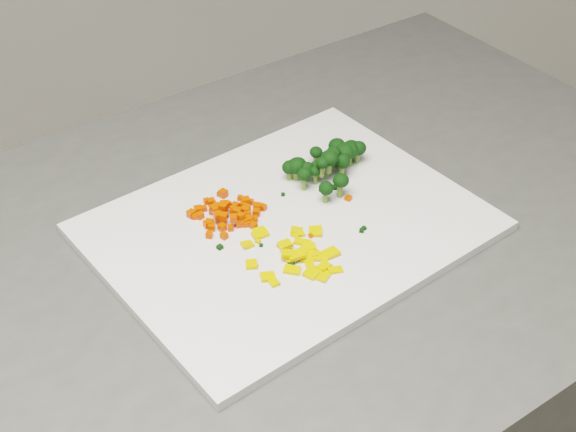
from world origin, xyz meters
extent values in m
cube|color=silver|center=(0.36, 0.58, 0.91)|extent=(0.49, 0.44, 0.01)
cube|color=red|center=(0.31, 0.58, 0.91)|extent=(0.01, 0.01, 0.01)
cube|color=red|center=(0.28, 0.62, 0.91)|extent=(0.01, 0.01, 0.01)
cube|color=red|center=(0.28, 0.60, 0.92)|extent=(0.01, 0.01, 0.01)
cube|color=red|center=(0.29, 0.61, 0.92)|extent=(0.01, 0.01, 0.01)
cube|color=red|center=(0.34, 0.61, 0.91)|extent=(0.01, 0.01, 0.01)
cube|color=red|center=(0.29, 0.61, 0.91)|extent=(0.01, 0.01, 0.01)
cube|color=red|center=(0.28, 0.61, 0.92)|extent=(0.01, 0.01, 0.01)
cube|color=red|center=(0.27, 0.62, 0.91)|extent=(0.01, 0.01, 0.01)
cube|color=red|center=(0.31, 0.59, 0.92)|extent=(0.01, 0.01, 0.01)
cube|color=red|center=(0.27, 0.59, 0.91)|extent=(0.01, 0.01, 0.01)
cube|color=red|center=(0.31, 0.60, 0.92)|extent=(0.01, 0.01, 0.01)
cube|color=red|center=(0.32, 0.59, 0.91)|extent=(0.01, 0.01, 0.01)
cube|color=red|center=(0.32, 0.58, 0.91)|extent=(0.01, 0.01, 0.01)
cube|color=red|center=(0.31, 0.59, 0.91)|extent=(0.01, 0.01, 0.01)
cube|color=red|center=(0.33, 0.60, 0.91)|extent=(0.01, 0.01, 0.01)
cube|color=red|center=(0.31, 0.60, 0.91)|extent=(0.01, 0.01, 0.01)
cube|color=red|center=(0.32, 0.61, 0.91)|extent=(0.01, 0.01, 0.01)
cube|color=red|center=(0.29, 0.61, 0.91)|extent=(0.01, 0.01, 0.01)
cube|color=red|center=(0.28, 0.63, 0.91)|extent=(0.01, 0.01, 0.01)
cube|color=red|center=(0.29, 0.61, 0.92)|extent=(0.01, 0.01, 0.01)
cube|color=red|center=(0.32, 0.63, 0.91)|extent=(0.01, 0.01, 0.01)
cube|color=red|center=(0.31, 0.61, 0.91)|extent=(0.01, 0.01, 0.01)
cube|color=red|center=(0.28, 0.63, 0.91)|extent=(0.01, 0.01, 0.01)
cube|color=red|center=(0.31, 0.60, 0.91)|extent=(0.01, 0.01, 0.01)
cube|color=red|center=(0.31, 0.59, 0.91)|extent=(0.01, 0.01, 0.01)
cube|color=red|center=(0.29, 0.59, 0.92)|extent=(0.01, 0.01, 0.01)
cube|color=red|center=(0.30, 0.63, 0.91)|extent=(0.01, 0.01, 0.01)
cube|color=red|center=(0.31, 0.59, 0.91)|extent=(0.01, 0.01, 0.01)
cube|color=red|center=(0.28, 0.60, 0.92)|extent=(0.01, 0.01, 0.01)
cube|color=red|center=(0.29, 0.58, 0.91)|extent=(0.01, 0.01, 0.01)
cube|color=red|center=(0.28, 0.61, 0.92)|extent=(0.01, 0.01, 0.01)
cube|color=red|center=(0.29, 0.62, 0.91)|extent=(0.01, 0.01, 0.01)
cube|color=red|center=(0.30, 0.59, 0.92)|extent=(0.01, 0.01, 0.01)
cube|color=red|center=(0.29, 0.59, 0.91)|extent=(0.01, 0.01, 0.01)
cube|color=red|center=(0.26, 0.61, 0.91)|extent=(0.01, 0.01, 0.01)
cube|color=red|center=(0.26, 0.62, 0.91)|extent=(0.01, 0.01, 0.01)
cube|color=red|center=(0.32, 0.59, 0.91)|extent=(0.01, 0.01, 0.01)
cube|color=red|center=(0.30, 0.61, 0.92)|extent=(0.01, 0.01, 0.01)
cube|color=red|center=(0.33, 0.61, 0.91)|extent=(0.01, 0.01, 0.01)
cube|color=red|center=(0.30, 0.60, 0.92)|extent=(0.01, 0.01, 0.01)
cube|color=red|center=(0.29, 0.65, 0.91)|extent=(0.01, 0.01, 0.01)
cube|color=red|center=(0.29, 0.58, 0.91)|extent=(0.01, 0.01, 0.01)
cube|color=red|center=(0.32, 0.61, 0.91)|extent=(0.01, 0.01, 0.01)
cube|color=red|center=(0.27, 0.62, 0.91)|extent=(0.01, 0.01, 0.01)
cube|color=red|center=(0.28, 0.63, 0.91)|extent=(0.01, 0.01, 0.01)
cube|color=red|center=(0.32, 0.60, 0.91)|extent=(0.01, 0.01, 0.01)
cube|color=red|center=(0.33, 0.62, 0.91)|extent=(0.01, 0.01, 0.01)
cube|color=red|center=(0.27, 0.59, 0.91)|extent=(0.01, 0.01, 0.01)
cube|color=red|center=(0.27, 0.61, 0.91)|extent=(0.01, 0.01, 0.01)
cube|color=red|center=(0.31, 0.62, 0.91)|extent=(0.01, 0.01, 0.01)
cube|color=red|center=(0.29, 0.62, 0.92)|extent=(0.01, 0.01, 0.01)
cube|color=red|center=(0.33, 0.61, 0.91)|extent=(0.01, 0.01, 0.01)
cube|color=red|center=(0.27, 0.59, 0.91)|extent=(0.01, 0.01, 0.01)
cube|color=red|center=(0.32, 0.62, 0.92)|extent=(0.01, 0.01, 0.01)
cube|color=red|center=(0.30, 0.60, 0.92)|extent=(0.01, 0.01, 0.01)
cube|color=red|center=(0.27, 0.58, 0.91)|extent=(0.01, 0.01, 0.01)
cube|color=red|center=(0.28, 0.57, 0.91)|extent=(0.01, 0.01, 0.01)
cube|color=red|center=(0.29, 0.61, 0.91)|extent=(0.01, 0.01, 0.01)
cube|color=red|center=(0.32, 0.58, 0.91)|extent=(0.01, 0.01, 0.01)
cube|color=red|center=(0.30, 0.64, 0.91)|extent=(0.01, 0.01, 0.01)
cube|color=red|center=(0.31, 0.59, 0.91)|extent=(0.01, 0.01, 0.01)
cube|color=red|center=(0.32, 0.62, 0.91)|extent=(0.01, 0.01, 0.01)
cube|color=red|center=(0.32, 0.62, 0.91)|extent=(0.01, 0.01, 0.01)
cube|color=#E3A40B|center=(0.36, 0.56, 0.91)|extent=(0.01, 0.01, 0.00)
cube|color=#E3A40B|center=(0.36, 0.56, 0.91)|extent=(0.02, 0.02, 0.01)
cube|color=#E3A40B|center=(0.35, 0.52, 0.91)|extent=(0.02, 0.02, 0.01)
cube|color=#E3A40B|center=(0.38, 0.49, 0.91)|extent=(0.02, 0.01, 0.00)
cube|color=#E3A40B|center=(0.39, 0.52, 0.91)|extent=(0.02, 0.02, 0.01)
cube|color=#E3A40B|center=(0.32, 0.56, 0.91)|extent=(0.01, 0.01, 0.01)
cube|color=#E3A40B|center=(0.37, 0.53, 0.91)|extent=(0.02, 0.01, 0.01)
cube|color=#E3A40B|center=(0.34, 0.54, 0.92)|extent=(0.02, 0.02, 0.01)
cube|color=#E3A40B|center=(0.36, 0.51, 0.91)|extent=(0.02, 0.02, 0.01)
cube|color=#E3A40B|center=(0.31, 0.55, 0.91)|extent=(0.01, 0.01, 0.01)
cube|color=#E3A40B|center=(0.38, 0.51, 0.91)|extent=(0.02, 0.02, 0.00)
cube|color=#E3A40B|center=(0.33, 0.57, 0.91)|extent=(0.01, 0.02, 0.00)
cube|color=#E3A40B|center=(0.32, 0.57, 0.91)|extent=(0.01, 0.01, 0.01)
cube|color=#E3A40B|center=(0.32, 0.50, 0.91)|extent=(0.02, 0.01, 0.01)
cube|color=#E3A40B|center=(0.32, 0.49, 0.91)|extent=(0.01, 0.02, 0.01)
cube|color=#E3A40B|center=(0.37, 0.52, 0.91)|extent=(0.01, 0.01, 0.00)
cube|color=#E3A40B|center=(0.37, 0.50, 0.91)|extent=(0.02, 0.02, 0.01)
cube|color=#E3A40B|center=(0.36, 0.52, 0.91)|extent=(0.02, 0.02, 0.00)
cube|color=#E3A40B|center=(0.38, 0.55, 0.91)|extent=(0.02, 0.02, 0.01)
cube|color=#E3A40B|center=(0.35, 0.52, 0.91)|extent=(0.02, 0.02, 0.01)
cube|color=#E3A40B|center=(0.36, 0.49, 0.91)|extent=(0.02, 0.02, 0.01)
cube|color=#E3A40B|center=(0.30, 0.52, 0.91)|extent=(0.01, 0.02, 0.00)
cube|color=#E3A40B|center=(0.35, 0.52, 0.92)|extent=(0.02, 0.02, 0.01)
cube|color=#E3A40B|center=(0.36, 0.52, 0.91)|extent=(0.01, 0.01, 0.00)
cube|color=#E3A40B|center=(0.36, 0.54, 0.91)|extent=(0.02, 0.02, 0.00)
cube|color=#E3A40B|center=(0.36, 0.50, 0.91)|extent=(0.01, 0.02, 0.01)
cube|color=#E3A40B|center=(0.37, 0.49, 0.91)|extent=(0.02, 0.02, 0.01)
cube|color=#E3A40B|center=(0.34, 0.52, 0.92)|extent=(0.02, 0.01, 0.01)
cube|color=#E3A40B|center=(0.34, 0.50, 0.91)|extent=(0.02, 0.02, 0.00)
cube|color=#E3A40B|center=(0.37, 0.52, 0.91)|extent=(0.01, 0.02, 0.00)
cube|color=black|center=(0.36, 0.63, 0.91)|extent=(0.01, 0.01, 0.00)
cube|color=red|center=(0.36, 0.53, 0.91)|extent=(0.00, 0.00, 0.00)
cube|color=#E3A40B|center=(0.32, 0.55, 0.91)|extent=(0.01, 0.01, 0.00)
cube|color=red|center=(0.31, 0.59, 0.91)|extent=(0.01, 0.01, 0.00)
cube|color=#E3A40B|center=(0.34, 0.54, 0.91)|extent=(0.01, 0.01, 0.00)
cube|color=black|center=(0.43, 0.63, 0.91)|extent=(0.01, 0.01, 0.00)
cube|color=red|center=(0.37, 0.55, 0.91)|extent=(0.01, 0.01, 0.00)
cube|color=#E3A40B|center=(0.37, 0.55, 0.91)|extent=(0.01, 0.01, 0.00)
cube|color=red|center=(0.43, 0.60, 0.91)|extent=(0.01, 0.01, 0.00)
cube|color=black|center=(0.43, 0.55, 0.91)|extent=(0.01, 0.01, 0.00)
cube|color=red|center=(0.31, 0.52, 0.91)|extent=(0.01, 0.01, 0.00)
cube|color=black|center=(0.28, 0.56, 0.91)|extent=(0.01, 0.01, 0.00)
cube|color=black|center=(0.32, 0.55, 0.91)|extent=(0.00, 0.00, 0.00)
cube|color=black|center=(0.43, 0.54, 0.91)|extent=(0.01, 0.01, 0.00)
cube|color=black|center=(0.41, 0.62, 0.91)|extent=(0.01, 0.01, 0.00)
cube|color=black|center=(0.34, 0.51, 0.91)|extent=(0.01, 0.01, 0.00)
camera|label=1|loc=(0.19, -0.08, 1.46)|focal=50.00mm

